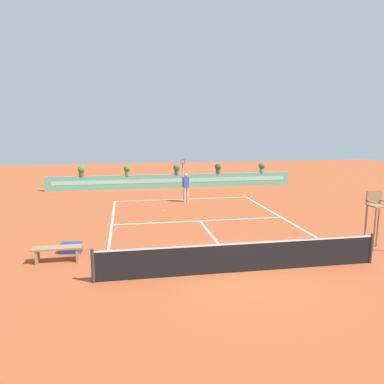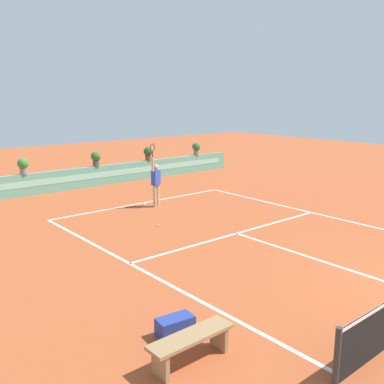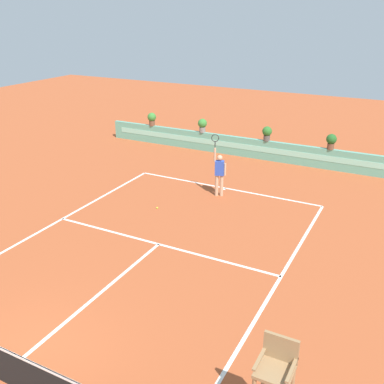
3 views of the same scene
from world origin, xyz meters
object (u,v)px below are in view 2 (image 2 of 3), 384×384
(gear_bag, at_px, (175,326))
(potted_plant_left, at_px, (23,165))
(potted_plant_centre, at_px, (96,158))
(tennis_player, at_px, (156,181))
(potted_plant_far_right, at_px, (196,148))
(tennis_ball_near_baseline, at_px, (158,225))
(bench_courtside, at_px, (191,342))
(potted_plant_right, at_px, (148,153))

(gear_bag, distance_m, potted_plant_left, 13.83)
(potted_plant_centre, bearing_deg, tennis_player, -92.00)
(potted_plant_far_right, distance_m, potted_plant_left, 10.14)
(potted_plant_far_right, bearing_deg, potted_plant_left, 180.00)
(tennis_ball_near_baseline, height_order, potted_plant_far_right, potted_plant_far_right)
(potted_plant_far_right, bearing_deg, gear_bag, -131.87)
(bench_courtside, distance_m, gear_bag, 0.93)
(potted_plant_far_right, distance_m, potted_plant_right, 3.43)
(potted_plant_centre, bearing_deg, tennis_ball_near_baseline, -102.94)
(potted_plant_right, relative_size, potted_plant_left, 1.00)
(bench_courtside, height_order, potted_plant_far_right, potted_plant_far_right)
(potted_plant_right, relative_size, potted_plant_centre, 1.00)
(tennis_player, bearing_deg, tennis_ball_near_baseline, -124.53)
(gear_bag, bearing_deg, potted_plant_centre, 67.49)
(tennis_player, xyz_separation_m, potted_plant_right, (3.32, 5.36, 0.36))
(potted_plant_far_right, bearing_deg, tennis_ball_near_baseline, -137.41)
(tennis_player, xyz_separation_m, potted_plant_left, (-3.39, 5.36, 0.36))
(gear_bag, distance_m, potted_plant_right, 16.25)
(potted_plant_far_right, bearing_deg, potted_plant_right, 180.00)
(tennis_player, bearing_deg, potted_plant_far_right, 38.48)
(tennis_ball_near_baseline, relative_size, potted_plant_left, 0.09)
(potted_plant_far_right, height_order, potted_plant_left, same)
(potted_plant_right, bearing_deg, gear_bag, -122.79)
(tennis_player, relative_size, potted_plant_centre, 3.57)
(tennis_ball_near_baseline, bearing_deg, potted_plant_centre, 77.06)
(gear_bag, relative_size, potted_plant_centre, 0.97)
(bench_courtside, relative_size, potted_plant_far_right, 2.21)
(potted_plant_far_right, distance_m, potted_plant_centre, 6.56)
(potted_plant_right, bearing_deg, potted_plant_centre, 180.00)
(potted_plant_right, distance_m, potted_plant_left, 6.71)
(potted_plant_centre, bearing_deg, bench_courtside, -112.39)
(potted_plant_left, bearing_deg, potted_plant_right, 0.00)
(potted_plant_left, bearing_deg, gear_bag, -98.61)
(tennis_ball_near_baseline, bearing_deg, potted_plant_right, 57.41)
(potted_plant_far_right, relative_size, potted_plant_right, 1.00)
(tennis_player, bearing_deg, potted_plant_centre, 88.00)
(gear_bag, xyz_separation_m, potted_plant_centre, (5.64, 13.62, 1.23))
(bench_courtside, distance_m, tennis_ball_near_baseline, 8.02)
(gear_bag, xyz_separation_m, potted_plant_left, (2.06, 13.62, 1.23))
(tennis_ball_near_baseline, height_order, potted_plant_left, potted_plant_left)
(potted_plant_centre, bearing_deg, gear_bag, -112.51)
(gear_bag, relative_size, potted_plant_far_right, 0.97)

